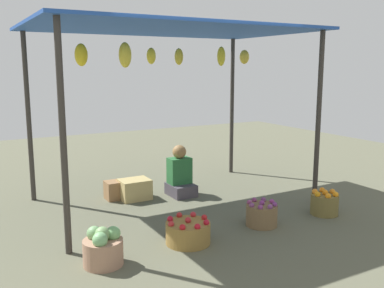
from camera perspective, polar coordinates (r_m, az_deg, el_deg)
The scene contains 9 objects.
ground_plane at distance 6.44m, azimuth -2.59°, elevation -7.54°, with size 14.00×14.00×0.00m, color #595A46.
market_stall_structure at distance 6.14m, azimuth -2.89°, elevation 13.44°, with size 3.84×2.44×2.48m.
vendor_person at distance 6.67m, azimuth -1.57°, elevation -4.23°, with size 0.36×0.44×0.78m.
basket_cabbages at distance 4.52m, azimuth -11.63°, elevation -13.27°, with size 0.40×0.40×0.40m.
basket_red_apples at distance 4.95m, azimuth -0.52°, elevation -11.52°, with size 0.50×0.50×0.30m.
basket_purple_onions at distance 5.53m, azimuth 9.14°, elevation -9.13°, with size 0.39×0.39×0.32m.
basket_oranges at distance 6.12m, azimuth 17.02°, elevation -7.48°, with size 0.37×0.37×0.34m.
wooden_crate_near_vendor at distance 6.56m, azimuth -7.54°, elevation -5.92°, with size 0.44×0.35×0.30m, color tan.
wooden_crate_stacked_rear at distance 6.62m, azimuth -9.79°, elevation -5.95°, with size 0.35×0.26×0.27m, color olive.
Camera 1 is at (-2.74, -5.49, 1.95)m, focal length 40.57 mm.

